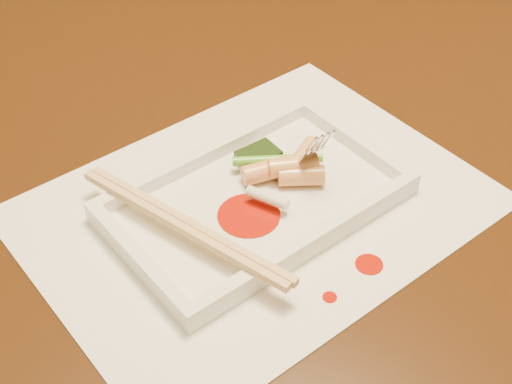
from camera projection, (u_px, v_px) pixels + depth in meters
table at (188, 229)px, 0.77m from camera, size 1.40×0.90×0.75m
placemat at (256, 207)px, 0.65m from camera, size 0.40×0.30×0.00m
sauce_splatter_a at (369, 264)px, 0.60m from camera, size 0.02×0.02×0.00m
sauce_splatter_b at (330, 297)px, 0.57m from camera, size 0.01×0.01×0.00m
plate_base at (256, 203)px, 0.65m from camera, size 0.26×0.16×0.01m
plate_rim_far at (208, 154)px, 0.68m from camera, size 0.26×0.01×0.01m
plate_rim_near at (311, 241)px, 0.60m from camera, size 0.26×0.01×0.01m
plate_rim_left at (138, 258)px, 0.58m from camera, size 0.01×0.14×0.01m
plate_rim_right at (354, 141)px, 0.70m from camera, size 0.01×0.14×0.01m
veg_piece at (258, 156)px, 0.68m from camera, size 0.04×0.03×0.01m
scallion_white at (268, 198)px, 0.63m from camera, size 0.02×0.04×0.01m
scallion_green at (278, 160)px, 0.67m from camera, size 0.08×0.06×0.01m
chopstick_a at (180, 227)px, 0.60m from camera, size 0.06×0.22×0.01m
chopstick_b at (188, 223)px, 0.60m from camera, size 0.06×0.22×0.01m
fork at (304, 96)px, 0.64m from camera, size 0.09×0.10×0.14m
sauce_blob_0 at (249, 215)px, 0.63m from camera, size 0.06×0.06×0.00m
rice_cake_0 at (266, 171)px, 0.66m from camera, size 0.05×0.03×0.02m
rice_cake_1 at (302, 159)px, 0.67m from camera, size 0.05×0.04×0.02m
rice_cake_2 at (293, 166)px, 0.66m from camera, size 0.05×0.04×0.02m
rice_cake_3 at (301, 175)px, 0.66m from camera, size 0.05×0.04×0.02m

